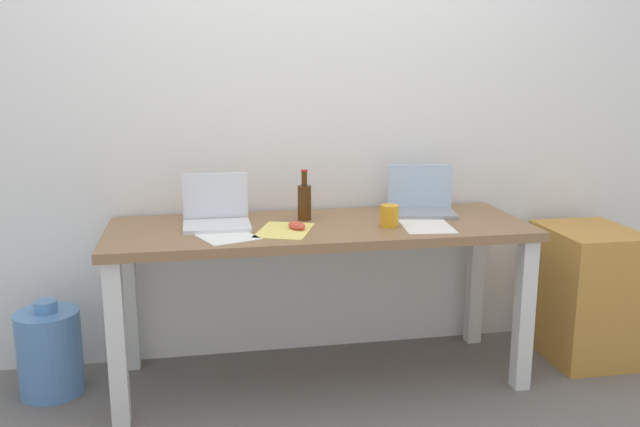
# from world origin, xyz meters

# --- Properties ---
(ground_plane) EXTENTS (8.00, 8.00, 0.00)m
(ground_plane) POSITION_xyz_m (0.00, 0.00, 0.00)
(ground_plane) COLOR slate
(back_wall) EXTENTS (5.20, 0.08, 2.60)m
(back_wall) POSITION_xyz_m (0.00, 0.38, 1.30)
(back_wall) COLOR white
(back_wall) RESTS_ON ground
(desk) EXTENTS (1.85, 0.65, 0.73)m
(desk) POSITION_xyz_m (0.00, 0.00, 0.63)
(desk) COLOR olive
(desk) RESTS_ON ground
(laptop_left) EXTENTS (0.29, 0.24, 0.22)m
(laptop_left) POSITION_xyz_m (-0.45, 0.06, 0.77)
(laptop_left) COLOR silver
(laptop_left) RESTS_ON desk
(laptop_right) EXTENTS (0.34, 0.26, 0.23)m
(laptop_right) POSITION_xyz_m (0.51, 0.13, 0.78)
(laptop_right) COLOR gray
(laptop_right) RESTS_ON desk
(beer_bottle) EXTENTS (0.06, 0.06, 0.23)m
(beer_bottle) POSITION_xyz_m (-0.05, 0.11, 0.82)
(beer_bottle) COLOR #47280F
(beer_bottle) RESTS_ON desk
(computer_mouse) EXTENTS (0.09, 0.12, 0.03)m
(computer_mouse) POSITION_xyz_m (-0.11, -0.07, 0.74)
(computer_mouse) COLOR #D84C38
(computer_mouse) RESTS_ON desk
(coffee_mug) EXTENTS (0.08, 0.08, 0.09)m
(coffee_mug) POSITION_xyz_m (0.29, -0.09, 0.78)
(coffee_mug) COLOR gold
(coffee_mug) RESTS_ON desk
(paper_sheet_front_right) EXTENTS (0.24, 0.32, 0.00)m
(paper_sheet_front_right) POSITION_xyz_m (0.45, -0.11, 0.73)
(paper_sheet_front_right) COLOR white
(paper_sheet_front_right) RESTS_ON desk
(paper_yellow_folder) EXTENTS (0.30, 0.35, 0.00)m
(paper_yellow_folder) POSITION_xyz_m (-0.17, -0.08, 0.73)
(paper_yellow_folder) COLOR #F4E06B
(paper_yellow_folder) RESTS_ON desk
(paper_sheet_front_left) EXTENTS (0.30, 0.35, 0.00)m
(paper_sheet_front_left) POSITION_xyz_m (-0.43, -0.11, 0.73)
(paper_sheet_front_left) COLOR white
(paper_sheet_front_left) RESTS_ON desk
(water_cooler_jug) EXTENTS (0.27, 0.27, 0.42)m
(water_cooler_jug) POSITION_xyz_m (-1.19, 0.07, 0.19)
(water_cooler_jug) COLOR #598CC6
(water_cooler_jug) RESTS_ON ground
(filing_cabinet) EXTENTS (0.40, 0.48, 0.65)m
(filing_cabinet) POSITION_xyz_m (1.33, 0.00, 0.32)
(filing_cabinet) COLOR #C68938
(filing_cabinet) RESTS_ON ground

